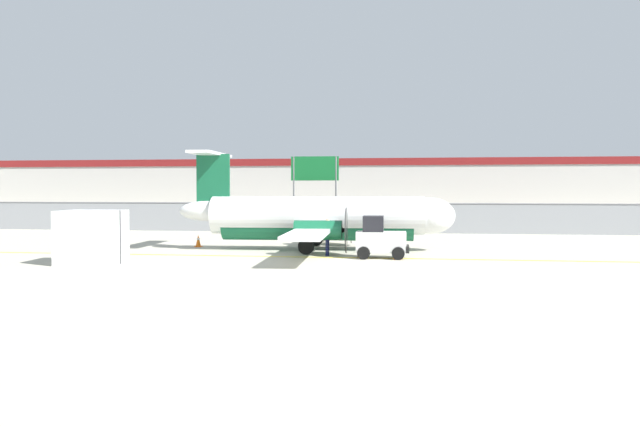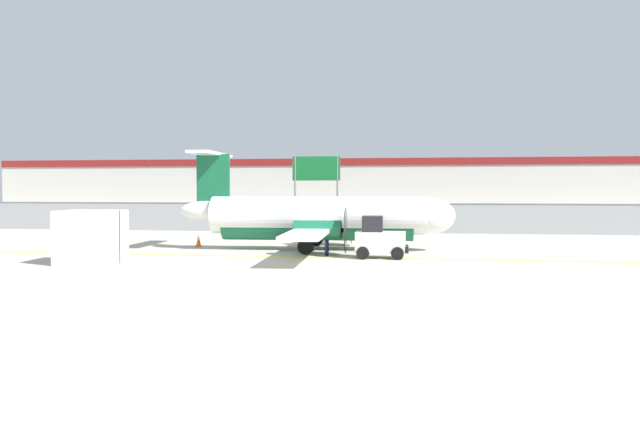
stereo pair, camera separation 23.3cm
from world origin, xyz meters
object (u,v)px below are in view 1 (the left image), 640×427
Objects in this scene: baggage_tug at (380,239)px; parked_car_1 at (237,215)px; parked_car_7 at (535,213)px; parked_car_0 at (191,215)px; parked_car_3 at (337,212)px; parked_car_4 at (383,212)px; cargo_container at (92,237)px; traffic_cone_near_right at (397,252)px; commuter_airplane at (322,218)px; traffic_cone_near_left at (198,241)px; highway_sign at (315,175)px; parked_car_2 at (296,211)px; ground_crew_worker at (327,235)px; parked_car_5 at (430,216)px; parked_car_6 at (488,212)px.

parked_car_1 is (-13.04, 23.23, 0.04)m from baggage_tug.
parked_car_7 is at bearing 66.82° from baggage_tug.
parked_car_0 is 13.98m from parked_car_3.
parked_car_4 is at bearing 31.73° from parked_car_0.
traffic_cone_near_right is (12.41, 3.38, -0.79)m from cargo_container.
commuter_airplane is 22.33m from parked_car_1.
cargo_container is at bearing 61.51° from parked_car_7.
traffic_cone_near_left is at bearing -107.21° from parked_car_4.
parked_car_0 and parked_car_1 have the same top height.
traffic_cone_near_right is at bearing -22.69° from traffic_cone_near_left.
parked_car_1 is (-3.25, 19.18, 0.58)m from traffic_cone_near_left.
parked_car_0 is at bearing 159.80° from highway_sign.
traffic_cone_near_left is at bearing 56.66° from parked_car_7.
parked_car_2 is at bearing 62.37° from parked_car_1.
parked_car_2 is at bearing 89.39° from traffic_cone_near_left.
highway_sign reaches higher than traffic_cone_near_left.
commuter_airplane is at bearing -93.12° from parked_car_4.
traffic_cone_near_left is (-7.34, 3.32, -0.64)m from ground_crew_worker.
parked_car_5 is at bearing -30.07° from parked_car_2.
baggage_tug is 33.40m from parked_car_7.
parked_car_4 is at bearing 83.21° from commuter_airplane.
highway_sign reaches higher than commuter_airplane.
commuter_airplane is at bearing 66.94° from parked_car_7.
parked_car_4 is at bearing 17.13° from parked_car_6.
baggage_tug is 3.67× the size of traffic_cone_near_left.
traffic_cone_near_right is 0.15× the size of parked_car_1.
ground_crew_worker and parked_car_5 have the same top height.
parked_car_3 is at bearing 11.55° from parked_car_6.
cargo_container reaches higher than parked_car_4.
parked_car_2 is at bearing -78.73° from ground_crew_worker.
baggage_tug is at bearing 75.13° from parked_car_6.
parked_car_6 is (18.35, 2.08, 0.00)m from parked_car_2.
highway_sign is (5.96, 22.16, 3.04)m from cargo_container.
traffic_cone_near_left is 0.15× the size of parked_car_7.
parked_car_5 is 1.04× the size of parked_car_6.
ground_crew_worker is 2.66× the size of traffic_cone_near_right.
baggage_tug reaches higher than traffic_cone_near_left.
parked_car_1 and parked_car_2 have the same top height.
parked_car_4 is at bearing 172.76° from parked_car_3.
parked_car_4 reaches higher than traffic_cone_near_right.
parked_car_5 is 11.28m from parked_car_6.
parked_car_2 is 14.00m from highway_sign.
parked_car_4 and parked_car_7 have the same top height.
parked_car_5 and parked_car_6 have the same top height.
parked_car_2 is at bearing 107.89° from traffic_cone_near_right.
parked_car_7 is (25.68, 7.68, 0.00)m from parked_car_1.
parked_car_2 reaches higher than traffic_cone_near_left.
parked_car_6 is at bearing 66.00° from commuter_airplane.
parked_car_7 is at bearing 2.85° from parked_car_4.
baggage_tug reaches higher than traffic_cone_near_right.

